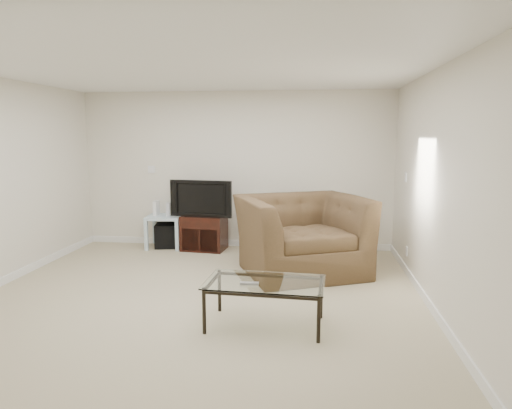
# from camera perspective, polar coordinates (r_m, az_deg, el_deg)

# --- Properties ---
(floor) EXTENTS (5.00, 5.00, 0.00)m
(floor) POSITION_cam_1_polar(r_m,az_deg,el_deg) (5.22, -7.28, -11.73)
(floor) COLOR tan
(floor) RESTS_ON ground
(ceiling) EXTENTS (5.00, 5.00, 0.00)m
(ceiling) POSITION_cam_1_polar(r_m,az_deg,el_deg) (4.94, -7.86, 16.57)
(ceiling) COLOR white
(ceiling) RESTS_ON ground
(wall_back) EXTENTS (5.00, 0.02, 2.50)m
(wall_back) POSITION_cam_1_polar(r_m,az_deg,el_deg) (7.36, -2.59, 4.30)
(wall_back) COLOR silver
(wall_back) RESTS_ON ground
(wall_right) EXTENTS (0.02, 5.00, 2.50)m
(wall_right) POSITION_cam_1_polar(r_m,az_deg,el_deg) (4.93, 21.84, 1.46)
(wall_right) COLOR silver
(wall_right) RESTS_ON ground
(plate_back) EXTENTS (0.12, 0.02, 0.12)m
(plate_back) POSITION_cam_1_polar(r_m,az_deg,el_deg) (7.71, -12.93, 4.30)
(plate_back) COLOR white
(plate_back) RESTS_ON wall_back
(plate_right_switch) EXTENTS (0.02, 0.09, 0.13)m
(plate_right_switch) POSITION_cam_1_polar(r_m,az_deg,el_deg) (6.48, 18.23, 3.26)
(plate_right_switch) COLOR white
(plate_right_switch) RESTS_ON wall_right
(plate_right_outlet) EXTENTS (0.02, 0.08, 0.12)m
(plate_right_outlet) POSITION_cam_1_polar(r_m,az_deg,el_deg) (6.34, 18.33, -5.58)
(plate_right_outlet) COLOR white
(plate_right_outlet) RESTS_ON wall_right
(tv_stand) EXTENTS (0.70, 0.52, 0.55)m
(tv_stand) POSITION_cam_1_polar(r_m,az_deg,el_deg) (7.31, -6.49, -3.50)
(tv_stand) COLOR black
(tv_stand) RESTS_ON floor
(dvd_player) EXTENTS (0.40, 0.30, 0.05)m
(dvd_player) POSITION_cam_1_polar(r_m,az_deg,el_deg) (7.24, -6.61, -2.14)
(dvd_player) COLOR black
(dvd_player) RESTS_ON tv_stand
(television) EXTENTS (0.94, 0.29, 0.57)m
(television) POSITION_cam_1_polar(r_m,az_deg,el_deg) (7.18, -6.64, 0.84)
(television) COLOR black
(television) RESTS_ON tv_stand
(side_table) EXTENTS (0.59, 0.59, 0.53)m
(side_table) POSITION_cam_1_polar(r_m,az_deg,el_deg) (7.57, -11.25, -3.29)
(side_table) COLOR #A5BEC8
(side_table) RESTS_ON floor
(subwoofer) EXTENTS (0.45, 0.45, 0.39)m
(subwoofer) POSITION_cam_1_polar(r_m,az_deg,el_deg) (7.60, -10.95, -3.83)
(subwoofer) COLOR black
(subwoofer) RESTS_ON floor
(game_console) EXTENTS (0.06, 0.18, 0.24)m
(game_console) POSITION_cam_1_polar(r_m,az_deg,el_deg) (7.51, -12.35, -0.45)
(game_console) COLOR white
(game_console) RESTS_ON side_table
(game_case) EXTENTS (0.08, 0.16, 0.21)m
(game_case) POSITION_cam_1_polar(r_m,az_deg,el_deg) (7.46, -10.89, -0.59)
(game_case) COLOR silver
(game_case) RESTS_ON side_table
(recliner) EXTENTS (1.83, 1.55, 1.36)m
(recliner) POSITION_cam_1_polar(r_m,az_deg,el_deg) (6.04, 5.76, -2.17)
(recliner) COLOR brown
(recliner) RESTS_ON floor
(coffee_table) EXTENTS (1.15, 0.69, 0.44)m
(coffee_table) POSITION_cam_1_polar(r_m,az_deg,el_deg) (4.46, 1.13, -12.29)
(coffee_table) COLOR black
(coffee_table) RESTS_ON floor
(remote) EXTENTS (0.18, 0.06, 0.02)m
(remote) POSITION_cam_1_polar(r_m,az_deg,el_deg) (4.30, -0.84, -9.82)
(remote) COLOR #B2B2B7
(remote) RESTS_ON coffee_table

